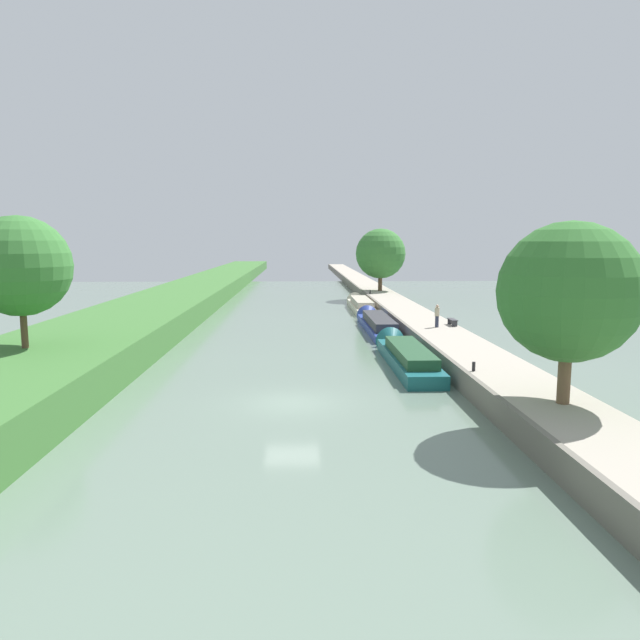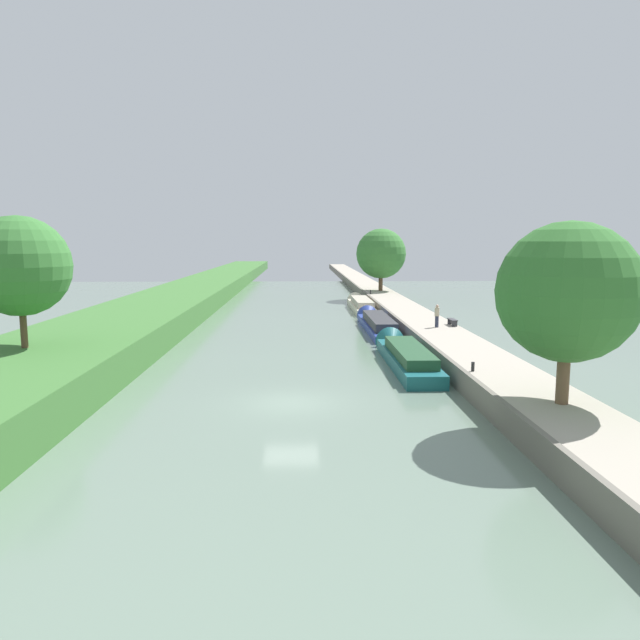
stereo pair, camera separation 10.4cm
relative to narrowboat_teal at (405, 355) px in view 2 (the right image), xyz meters
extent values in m
plane|color=slate|center=(-6.68, -8.21, -0.54)|extent=(160.00, 160.00, 0.00)
cube|color=#3D7033|center=(-19.31, -8.21, 0.44)|extent=(8.47, 260.00, 1.95)
cube|color=#A89E8E|center=(3.58, -8.21, 0.02)|extent=(3.72, 260.00, 1.12)
cube|color=#6B665B|center=(1.59, -8.21, 0.05)|extent=(0.25, 260.00, 1.17)
cube|color=#195B60|center=(0.00, -0.90, -0.17)|extent=(2.11, 10.97, 0.73)
cube|color=#234C2D|center=(0.00, -1.45, 0.49)|extent=(1.73, 7.68, 0.58)
cone|color=#195B60|center=(0.00, 5.22, -0.17)|extent=(2.00, 1.26, 2.00)
cube|color=#283D93|center=(0.11, 12.90, -0.25)|extent=(2.07, 12.75, 0.58)
cube|color=#333338|center=(0.11, 12.26, 0.39)|extent=(1.70, 8.93, 0.69)
cone|color=#283D93|center=(0.11, 19.90, -0.25)|extent=(1.96, 1.24, 1.96)
cube|color=beige|center=(0.25, 27.27, -0.22)|extent=(2.02, 11.72, 0.64)
cube|color=#B2A893|center=(0.25, 26.69, 0.42)|extent=(1.66, 8.21, 0.62)
cone|color=beige|center=(0.25, 33.74, -0.22)|extent=(1.92, 1.21, 1.92)
cylinder|color=brown|center=(3.80, -12.47, 2.00)|extent=(0.48, 0.48, 2.84)
sphere|color=#33702D|center=(3.80, -12.47, 4.88)|extent=(5.31, 5.31, 5.31)
cylinder|color=brown|center=(3.81, 38.34, 2.05)|extent=(0.52, 0.52, 2.94)
sphere|color=#387533|center=(3.81, 38.34, 5.22)|extent=(6.19, 6.19, 6.19)
cylinder|color=brown|center=(-20.20, -4.46, 2.79)|extent=(0.33, 0.33, 2.75)
sphere|color=#387533|center=(-20.20, -4.46, 5.54)|extent=(5.01, 5.01, 5.01)
cylinder|color=#282D42|center=(3.61, 7.28, 0.99)|extent=(0.26, 0.26, 0.82)
cylinder|color=tan|center=(3.61, 7.28, 1.71)|extent=(0.34, 0.34, 0.62)
sphere|color=tan|center=(3.61, 7.28, 2.13)|extent=(0.22, 0.22, 0.22)
cylinder|color=black|center=(2.02, -6.89, 0.81)|extent=(0.16, 0.16, 0.45)
cylinder|color=black|center=(2.02, 33.88, 0.81)|extent=(0.16, 0.16, 0.45)
cube|color=#333338|center=(4.99, 7.57, 0.79)|extent=(0.40, 0.08, 0.41)
cube|color=#333338|center=(4.99, 8.77, 0.79)|extent=(0.40, 0.08, 0.41)
cube|color=#38383D|center=(4.99, 8.17, 1.02)|extent=(0.44, 1.50, 0.06)
camera|label=1|loc=(-6.31, -33.70, 6.77)|focal=32.42mm
camera|label=2|loc=(-6.21, -33.71, 6.77)|focal=32.42mm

